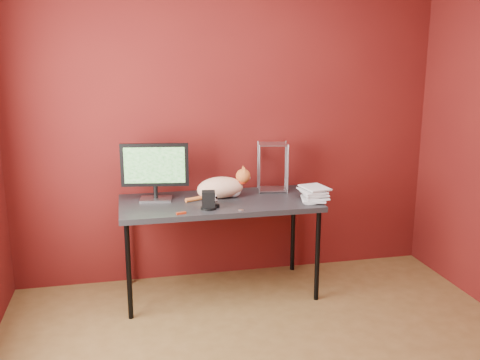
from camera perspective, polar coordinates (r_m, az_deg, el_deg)
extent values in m
cube|color=#51100F|center=(4.38, -1.28, 6.16)|extent=(3.50, 0.02, 2.60)
cube|color=black|center=(4.10, -2.27, -2.48)|extent=(1.50, 0.70, 0.04)
cylinder|color=black|center=(3.88, -11.78, -9.56)|extent=(0.04, 0.04, 0.71)
cylinder|color=black|center=(4.12, 8.26, -8.03)|extent=(0.04, 0.04, 0.71)
cylinder|color=black|center=(4.44, -11.91, -6.59)|extent=(0.04, 0.04, 0.71)
cylinder|color=black|center=(4.65, 5.67, -5.43)|extent=(0.04, 0.04, 0.71)
cube|color=#A4A4A8|center=(4.14, -8.96, -2.04)|extent=(0.26, 0.20, 0.02)
cylinder|color=black|center=(4.13, -8.99, -1.24)|extent=(0.03, 0.03, 0.10)
cube|color=black|center=(4.08, -9.09, 1.60)|extent=(0.51, 0.11, 0.33)
cube|color=#155117|center=(4.08, -9.09, 1.60)|extent=(0.45, 0.08, 0.27)
ellipsoid|color=#C9652A|center=(4.15, -2.05, -0.79)|extent=(0.36, 0.20, 0.17)
ellipsoid|color=#C9652A|center=(4.15, -3.47, -1.06)|extent=(0.17, 0.16, 0.13)
sphere|color=white|center=(4.18, -0.64, -1.07)|extent=(0.11, 0.11, 0.11)
sphere|color=#BE5C25|center=(4.16, 0.34, 0.42)|extent=(0.11, 0.11, 0.11)
cone|color=#BE5C25|center=(4.12, 0.48, 1.11)|extent=(0.04, 0.04, 0.05)
cone|color=#BE5C25|center=(4.18, 0.33, 1.27)|extent=(0.04, 0.04, 0.05)
cylinder|color=red|center=(4.17, 0.13, -0.21)|extent=(0.08, 0.08, 0.01)
cylinder|color=#BE5C25|center=(4.10, -4.66, -1.99)|extent=(0.18, 0.10, 0.03)
ellipsoid|color=white|center=(3.96, -3.11, -2.02)|extent=(0.10, 0.10, 0.09)
ellipsoid|color=black|center=(3.92, -3.29, -2.02)|extent=(0.02, 0.02, 0.03)
ellipsoid|color=black|center=(3.92, -2.73, -1.99)|extent=(0.02, 0.02, 0.03)
cube|color=black|center=(3.92, -3.00, -2.40)|extent=(0.05, 0.02, 0.00)
cylinder|color=black|center=(3.88, -3.37, -2.98)|extent=(0.12, 0.12, 0.02)
cube|color=black|center=(3.86, -3.38, -2.04)|extent=(0.11, 0.10, 0.12)
imported|color=beige|center=(4.10, 6.75, -0.60)|extent=(0.22, 0.27, 0.23)
imported|color=beige|center=(4.05, 6.84, 2.59)|extent=(0.20, 0.25, 0.23)
imported|color=beige|center=(4.01, 6.93, 5.85)|extent=(0.18, 0.24, 0.23)
imported|color=beige|center=(3.99, 7.02, 9.16)|extent=(0.19, 0.24, 0.23)
imported|color=beige|center=(3.98, 7.12, 12.50)|extent=(0.21, 0.26, 0.23)
cylinder|color=#A4A4A8|center=(4.24, 2.37, 1.09)|extent=(0.01, 0.01, 0.40)
cylinder|color=#A4A4A8|center=(4.30, 5.32, 1.22)|extent=(0.01, 0.01, 0.40)
cylinder|color=#A4A4A8|center=(4.42, 1.75, 1.59)|extent=(0.01, 0.01, 0.40)
cylinder|color=#A4A4A8|center=(4.48, 4.60, 1.72)|extent=(0.01, 0.01, 0.40)
cube|color=#A4A4A8|center=(4.40, 3.48, -0.98)|extent=(0.26, 0.23, 0.01)
cube|color=#A4A4A8|center=(4.32, 3.55, 3.84)|extent=(0.26, 0.23, 0.01)
cube|color=#A2260C|center=(3.77, -6.29, -3.53)|extent=(0.07, 0.04, 0.01)
cube|color=black|center=(3.91, -2.65, -2.77)|extent=(0.06, 0.04, 0.03)
cylinder|color=#A4A4A8|center=(3.84, 0.10, -3.23)|extent=(0.04, 0.04, 0.00)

